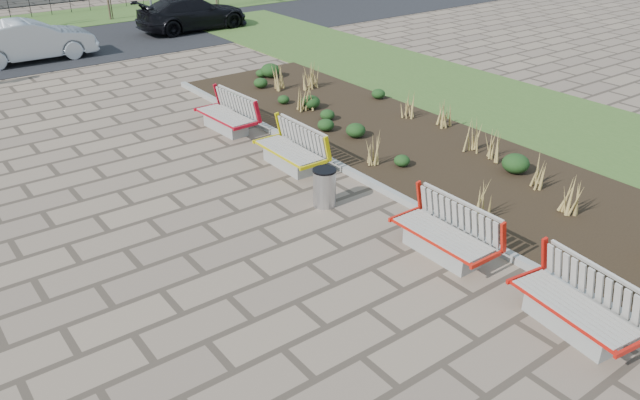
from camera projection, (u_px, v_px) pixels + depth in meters
ground at (361, 356)px, 9.21m from camera, size 120.00×120.00×0.00m
planting_bed at (421, 150)px, 16.08m from camera, size 4.50×18.00×0.10m
planting_curb at (351, 172)px, 14.83m from camera, size 0.16×18.00×0.15m
grass_verge_near at (534, 114)px, 18.63m from camera, size 5.00×38.00×0.04m
road at (4, 56)px, 24.85m from camera, size 80.00×7.00×0.02m
bench_a at (575, 304)px, 9.52m from camera, size 1.16×2.20×1.00m
bench_b at (443, 232)px, 11.46m from camera, size 0.91×2.10×1.00m
bench_c at (289, 148)px, 15.04m from camera, size 0.91×2.10×1.00m
bench_d at (225, 114)px, 17.27m from camera, size 1.01×2.14×1.00m
litter_bin at (324, 188)px, 13.30m from camera, size 0.49×0.49×0.82m
car_silver at (30, 41)px, 23.82m from camera, size 4.73×1.74×1.55m
car_black at (193, 13)px, 28.81m from camera, size 5.19×2.16×1.50m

